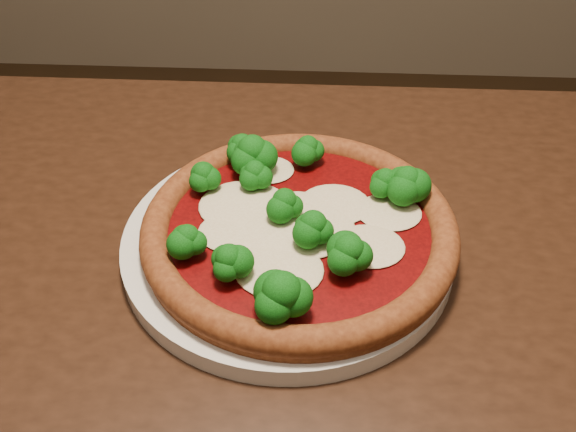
{
  "coord_description": "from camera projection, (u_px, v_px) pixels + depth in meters",
  "views": [
    {
      "loc": [
        0.12,
        -0.21,
        1.16
      ],
      "look_at": [
        0.1,
        0.22,
        0.79
      ],
      "focal_mm": 40.0,
      "sensor_mm": 36.0,
      "label": 1
    }
  ],
  "objects": [
    {
      "name": "dining_table",
      "position": [
        281.0,
        363.0,
        0.63
      ],
      "size": [
        1.14,
        0.71,
        0.75
      ],
      "rotation": [
        0.0,
        0.0,
        -0.0
      ],
      "color": "black",
      "rests_on": "floor"
    },
    {
      "name": "plate",
      "position": [
        288.0,
        242.0,
        0.58
      ],
      "size": [
        0.3,
        0.3,
        0.02
      ],
      "primitive_type": "cylinder",
      "color": "silver",
      "rests_on": "dining_table"
    },
    {
      "name": "pizza",
      "position": [
        297.0,
        224.0,
        0.56
      ],
      "size": [
        0.28,
        0.28,
        0.06
      ],
      "rotation": [
        0.0,
        0.0,
        0.17
      ],
      "color": "brown",
      "rests_on": "plate"
    }
  ]
}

